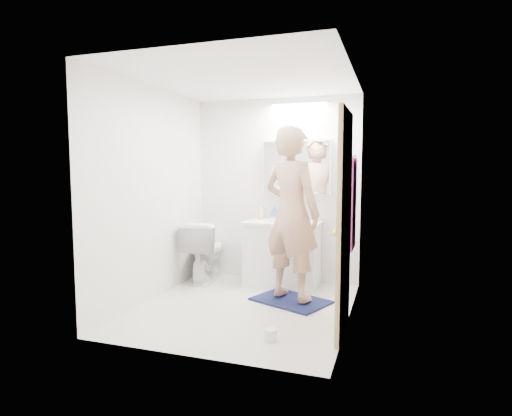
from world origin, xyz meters
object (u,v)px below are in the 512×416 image
at_px(vanity_cabinet, 283,255).
at_px(toilet_paper_roll, 271,335).
at_px(person, 291,213).
at_px(soap_bottle_a, 261,211).
at_px(toothbrush_cup, 303,217).
at_px(medicine_cabinet, 297,167).
at_px(soap_bottle_b, 275,212).
at_px(toilet, 205,251).

relative_size(vanity_cabinet, toilet_paper_roll, 8.18).
height_order(person, soap_bottle_a, person).
distance_m(person, toilet_paper_roll, 1.44).
bearing_deg(vanity_cabinet, toothbrush_cup, 35.44).
bearing_deg(person, vanity_cabinet, -44.63).
bearing_deg(medicine_cabinet, soap_bottle_b, -174.05).
xyz_separation_m(medicine_cabinet, toothbrush_cup, (0.09, -0.05, -0.63)).
height_order(medicine_cabinet, soap_bottle_a, medicine_cabinet).
distance_m(medicine_cabinet, toothbrush_cup, 0.64).
relative_size(soap_bottle_b, toilet_paper_roll, 1.63).
bearing_deg(toothbrush_cup, medicine_cabinet, 152.04).
bearing_deg(toilet_paper_roll, soap_bottle_b, 104.83).
bearing_deg(toilet, soap_bottle_a, -165.76).
bearing_deg(toothbrush_cup, person, -87.31).
height_order(soap_bottle_a, toothbrush_cup, soap_bottle_a).
height_order(vanity_cabinet, soap_bottle_a, soap_bottle_a).
bearing_deg(soap_bottle_a, toilet_paper_roll, -69.81).
distance_m(vanity_cabinet, soap_bottle_b, 0.57).
xyz_separation_m(vanity_cabinet, toilet, (-1.03, -0.11, 0.01)).
relative_size(soap_bottle_a, toilet_paper_roll, 1.95).
distance_m(toilet, person, 1.52).
bearing_deg(soap_bottle_a, person, -52.29).
distance_m(medicine_cabinet, person, 0.99).
xyz_separation_m(vanity_cabinet, medicine_cabinet, (0.13, 0.21, 1.11)).
distance_m(soap_bottle_b, toilet_paper_roll, 2.14).
relative_size(toilet, person, 0.42).
bearing_deg(soap_bottle_b, toilet_paper_roll, -75.17).
bearing_deg(soap_bottle_a, medicine_cabinet, 7.24).
bearing_deg(toilet_paper_roll, person, 94.32).
bearing_deg(person, toilet, 1.10).
bearing_deg(vanity_cabinet, person, -67.43).
relative_size(person, toothbrush_cup, 18.84).
xyz_separation_m(toilet, person, (1.29, -0.52, 0.60)).
relative_size(medicine_cabinet, toothbrush_cup, 8.74).
distance_m(soap_bottle_b, toothbrush_cup, 0.39).
bearing_deg(soap_bottle_b, vanity_cabinet, -48.83).
height_order(person, soap_bottle_b, person).
bearing_deg(soap_bottle_a, toothbrush_cup, 1.01).
height_order(medicine_cabinet, toothbrush_cup, medicine_cabinet).
distance_m(toilet, toilet_paper_roll, 2.14).
relative_size(person, soap_bottle_a, 8.85).
relative_size(toilet, toilet_paper_roll, 7.29).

